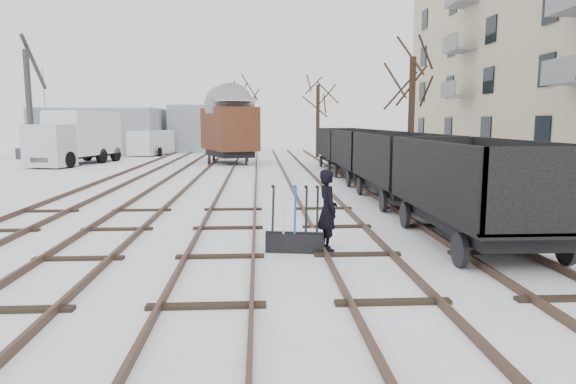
% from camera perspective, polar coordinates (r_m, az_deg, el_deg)
% --- Properties ---
extents(ground, '(120.00, 120.00, 0.00)m').
position_cam_1_polar(ground, '(11.28, -7.54, -7.26)').
color(ground, white).
rests_on(ground, ground).
extents(tracks, '(13.90, 52.00, 0.16)m').
position_cam_1_polar(tracks, '(24.71, -5.25, 1.21)').
color(tracks, black).
rests_on(tracks, ground).
extents(shed_left, '(10.00, 8.00, 4.10)m').
position_cam_1_polar(shed_left, '(48.87, -19.90, 6.39)').
color(shed_left, gray).
rests_on(shed_left, ground).
extents(shed_right, '(7.00, 6.00, 4.50)m').
position_cam_1_polar(shed_right, '(51.09, -8.82, 7.03)').
color(shed_right, gray).
rests_on(shed_right, ground).
extents(ground_frame, '(1.35, 0.63, 1.49)m').
position_cam_1_polar(ground_frame, '(11.65, 0.79, -5.26)').
color(ground_frame, black).
rests_on(ground_frame, ground).
extents(worker, '(0.57, 0.75, 1.86)m').
position_cam_1_polar(worker, '(11.69, 4.43, -2.01)').
color(worker, black).
rests_on(worker, ground).
extents(freight_wagon_a, '(2.44, 6.09, 2.49)m').
position_cam_1_polar(freight_wagon_a, '(13.04, 20.04, -1.35)').
color(freight_wagon_a, black).
rests_on(freight_wagon_a, ground).
extents(freight_wagon_b, '(2.44, 6.09, 2.49)m').
position_cam_1_polar(freight_wagon_b, '(19.03, 12.44, 1.72)').
color(freight_wagon_b, black).
rests_on(freight_wagon_b, ground).
extents(freight_wagon_c, '(2.44, 6.09, 2.49)m').
position_cam_1_polar(freight_wagon_c, '(25.22, 8.51, 3.29)').
color(freight_wagon_c, black).
rests_on(freight_wagon_c, ground).
extents(freight_wagon_d, '(2.44, 6.09, 2.49)m').
position_cam_1_polar(freight_wagon_d, '(31.50, 6.14, 4.23)').
color(freight_wagon_d, black).
rests_on(freight_wagon_d, ground).
extents(box_van_wagon, '(4.65, 6.26, 4.27)m').
position_cam_1_polar(box_van_wagon, '(36.16, -6.60, 7.13)').
color(box_van_wagon, black).
rests_on(box_van_wagon, ground).
extents(lorry, '(3.89, 8.26, 3.60)m').
position_cam_1_polar(lorry, '(37.78, -22.45, 5.66)').
color(lorry, black).
rests_on(lorry, ground).
extents(panel_van, '(3.26, 5.15, 2.10)m').
position_cam_1_polar(panel_van, '(45.80, -14.92, 5.33)').
color(panel_van, silver).
rests_on(panel_van, ground).
extents(crane, '(2.08, 5.61, 9.51)m').
position_cam_1_polar(crane, '(45.52, -26.58, 6.52)').
color(crane, '#313236').
rests_on(crane, ground).
extents(tree_near, '(0.30, 0.30, 5.88)m').
position_cam_1_polar(tree_near, '(24.94, 13.52, 7.69)').
color(tree_near, black).
rests_on(tree_near, ground).
extents(tree_far_left, '(0.30, 0.30, 5.51)m').
position_cam_1_polar(tree_far_left, '(46.60, -4.68, 7.65)').
color(tree_far_left, black).
rests_on(tree_far_left, ground).
extents(tree_far_right, '(0.30, 0.30, 5.81)m').
position_cam_1_polar(tree_far_right, '(41.91, 3.33, 7.84)').
color(tree_far_right, black).
rests_on(tree_far_right, ground).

